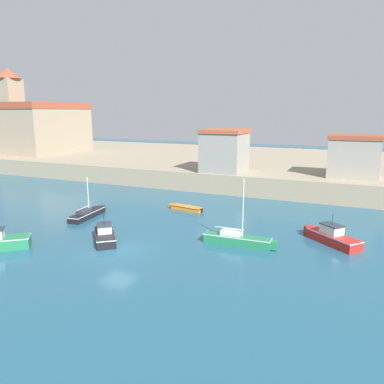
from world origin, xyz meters
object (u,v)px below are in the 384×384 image
motorboat_red_4 (332,236)px  sailboat_green_5 (238,239)px  dinghy_orange_1 (186,208)px  church (42,125)px  harbor_shed_near_wharf (225,150)px  harbor_shed_mid_row (354,156)px  motorboat_black_2 (105,235)px  sailboat_black_0 (87,214)px

motorboat_red_4 → sailboat_green_5: (-6.86, -3.54, -0.09)m
dinghy_orange_1 → church: bearing=153.6°
sailboat_green_5 → harbor_shed_near_wharf: size_ratio=0.96×
motorboat_red_4 → harbor_shed_near_wharf: bearing=132.2°
sailboat_green_5 → harbor_shed_mid_row: harbor_shed_mid_row is taller
motorboat_black_2 → harbor_shed_mid_row: size_ratio=0.74×
sailboat_black_0 → motorboat_red_4: 23.30m
sailboat_black_0 → church: church is taller
sailboat_green_5 → motorboat_red_4: bearing=27.3°
sailboat_green_5 → church: bearing=149.9°
motorboat_black_2 → motorboat_red_4: bearing=22.1°
sailboat_black_0 → sailboat_green_5: size_ratio=0.93×
harbor_shed_near_wharf → harbor_shed_mid_row: (16.00, 2.17, -0.25)m
harbor_shed_near_wharf → harbor_shed_mid_row: bearing=7.7°
dinghy_orange_1 → sailboat_black_0: bearing=-139.2°
dinghy_orange_1 → harbor_shed_near_wharf: bearing=88.9°
harbor_shed_near_wharf → motorboat_black_2: bearing=-95.4°
motorboat_black_2 → harbor_shed_mid_row: (18.24, 25.83, 4.67)m
sailboat_green_5 → harbor_shed_near_wharf: (-8.21, 20.17, 4.96)m
sailboat_green_5 → harbor_shed_near_wharf: harbor_shed_near_wharf is taller
dinghy_orange_1 → harbor_shed_mid_row: size_ratio=0.72×
sailboat_black_0 → dinghy_orange_1: (7.90, 6.83, -0.16)m
sailboat_black_0 → dinghy_orange_1: sailboat_black_0 is taller
harbor_shed_near_wharf → harbor_shed_mid_row: 16.15m
sailboat_black_0 → harbor_shed_near_wharf: bearing=66.5°
harbor_shed_mid_row → motorboat_red_4: bearing=-92.8°
motorboat_black_2 → church: 50.86m
motorboat_black_2 → sailboat_black_0: bearing=139.8°
motorboat_red_4 → sailboat_green_5: size_ratio=0.81×
sailboat_black_0 → harbor_shed_near_wharf: harbor_shed_near_wharf is taller
dinghy_orange_1 → harbor_shed_near_wharf: harbor_shed_near_wharf is taller
sailboat_black_0 → motorboat_black_2: bearing=-40.2°
sailboat_black_0 → sailboat_green_5: bearing=-5.2°
dinghy_orange_1 → sailboat_green_5: size_ratio=0.74×
sailboat_black_0 → harbor_shed_mid_row: harbor_shed_mid_row is taller
motorboat_red_4 → harbor_shed_mid_row: (0.93, 18.80, 4.62)m
church → harbor_shed_near_wharf: (41.01, -8.39, -2.56)m
sailboat_black_0 → motorboat_red_4: size_ratio=1.15×
motorboat_red_4 → sailboat_black_0: bearing=-175.0°
church → harbor_shed_near_wharf: size_ratio=2.61×
sailboat_green_5 → church: (-49.22, 28.56, 7.52)m
motorboat_red_4 → harbor_shed_mid_row: bearing=87.2°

